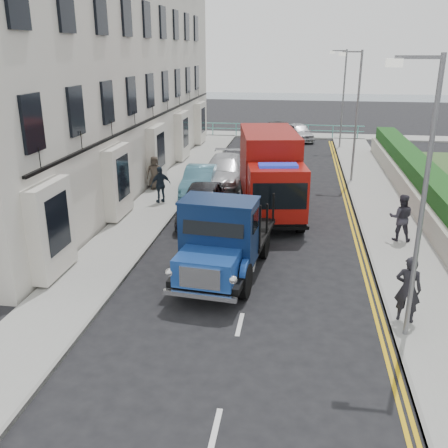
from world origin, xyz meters
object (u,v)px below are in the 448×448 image
(red_lorry, at_px, (270,171))
(parked_car_front, at_px, (202,202))
(lamp_near, at_px, (420,189))
(lamp_far, at_px, (342,93))
(pedestrian_east_near, at_px, (408,289))
(bedford_lorry, at_px, (221,244))
(lamp_mid, at_px, (355,109))

(red_lorry, bearing_deg, parked_car_front, -159.97)
(lamp_near, xyz_separation_m, lamp_far, (0.00, 26.00, 0.00))
(red_lorry, bearing_deg, pedestrian_east_near, -75.00)
(lamp_near, distance_m, pedestrian_east_near, 3.04)
(parked_car_front, bearing_deg, pedestrian_east_near, -51.31)
(lamp_near, relative_size, lamp_far, 1.00)
(lamp_near, bearing_deg, parked_car_front, 129.10)
(lamp_near, xyz_separation_m, pedestrian_east_near, (0.22, 0.71, -2.95))
(bedford_lorry, distance_m, pedestrian_east_near, 5.68)
(lamp_near, relative_size, bedford_lorry, 1.18)
(bedford_lorry, xyz_separation_m, pedestrian_east_near, (5.34, -1.93, -0.20))
(lamp_far, bearing_deg, lamp_mid, -90.00)
(lamp_mid, distance_m, lamp_far, 10.00)
(bedford_lorry, distance_m, red_lorry, 7.48)
(lamp_mid, xyz_separation_m, parked_car_front, (-6.85, -7.57, -3.21))
(lamp_near, distance_m, parked_car_front, 11.33)
(bedford_lorry, xyz_separation_m, red_lorry, (1.05, 7.38, 0.65))
(bedford_lorry, relative_size, parked_car_front, 1.29)
(lamp_near, xyz_separation_m, parked_car_front, (-6.85, 8.43, -3.21))
(lamp_near, height_order, lamp_mid, same)
(lamp_far, height_order, pedestrian_east_near, lamp_far)
(lamp_near, height_order, pedestrian_east_near, lamp_near)
(lamp_far, xyz_separation_m, parked_car_front, (-6.85, -17.57, -3.21))
(lamp_near, bearing_deg, lamp_far, 90.00)
(lamp_mid, distance_m, parked_car_front, 10.70)
(lamp_mid, xyz_separation_m, bedford_lorry, (-5.12, -13.36, -2.74))
(lamp_near, relative_size, pedestrian_east_near, 3.76)
(bedford_lorry, relative_size, pedestrian_east_near, 3.20)
(lamp_mid, bearing_deg, bedford_lorry, -110.97)
(bedford_lorry, xyz_separation_m, parked_car_front, (-1.73, 5.79, -0.47))
(lamp_near, xyz_separation_m, red_lorry, (-4.07, 10.02, -2.09))
(lamp_mid, height_order, lamp_far, same)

